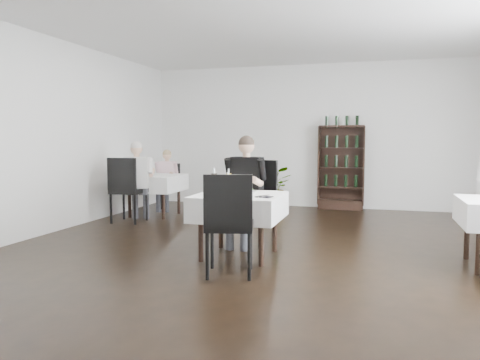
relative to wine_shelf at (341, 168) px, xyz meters
name	(u,v)px	position (x,y,z in m)	size (l,w,h in m)	color
room_shell	(264,134)	(-0.60, -4.31, 0.65)	(9.00, 9.00, 9.00)	black
wine_shelf	(341,168)	(0.00, 0.00, 0.00)	(0.90, 0.28, 1.75)	black
main_table	(239,206)	(-0.90, -4.31, -0.23)	(1.03, 1.03, 0.77)	black
left_table	(155,183)	(-3.30, -1.81, -0.23)	(0.98, 0.98, 0.77)	black
potted_tree	(274,187)	(-1.36, -0.23, -0.40)	(0.80, 0.69, 0.89)	#23571E
main_chair_far	(255,196)	(-0.91, -3.50, -0.19)	(0.62, 0.63, 1.15)	black
main_chair_near	(229,218)	(-0.76, -5.17, -0.23)	(0.60, 0.60, 1.09)	black
left_chair_far	(170,184)	(-3.34, -1.07, -0.31)	(0.57, 0.57, 0.94)	black
left_chair_near	(126,186)	(-3.41, -2.66, -0.20)	(0.53, 0.54, 1.13)	black
diner_main	(245,182)	(-1.00, -3.73, 0.02)	(0.58, 0.59, 1.49)	#42424A
diner_left_far	(166,175)	(-3.37, -1.15, -0.13)	(0.48, 0.49, 1.23)	#42424A
diner_left_near	(138,175)	(-3.29, -2.47, -0.03)	(0.61, 0.65, 1.41)	#42424A
plate_far	(246,191)	(-0.86, -4.14, -0.06)	(0.23, 0.23, 0.07)	white
plate_near	(242,195)	(-0.81, -4.53, -0.06)	(0.34, 0.34, 0.08)	white
pilsner_dark	(214,183)	(-1.23, -4.31, 0.05)	(0.07, 0.07, 0.31)	black
pilsner_lager	(229,183)	(-1.08, -4.17, 0.05)	(0.07, 0.07, 0.30)	gold
coke_bottle	(228,185)	(-1.06, -4.26, 0.03)	(0.07, 0.07, 0.26)	silver
napkin_cutlery	(264,197)	(-0.54, -4.51, -0.07)	(0.21, 0.20, 0.02)	black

